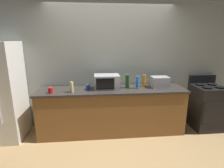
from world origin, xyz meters
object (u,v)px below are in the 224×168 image
at_px(microwave, 107,82).
at_px(mug_red, 51,90).
at_px(stove_range, 207,107).
at_px(bottle_wine, 127,81).
at_px(bottle_dish_soap, 144,81).
at_px(bottle_spray_cleaner, 138,82).
at_px(toaster_oven, 160,82).
at_px(refrigerator, 0,92).
at_px(bottle_vinegar, 72,87).
at_px(mug_blue, 88,87).

bearing_deg(microwave, mug_red, -168.71).
xyz_separation_m(stove_range, bottle_wine, (-1.70, 0.05, 0.57)).
bearing_deg(bottle_dish_soap, mug_red, -170.76).
distance_m(bottle_spray_cleaner, bottle_dish_soap, 0.21).
xyz_separation_m(stove_range, bottle_spray_cleaner, (-1.50, 0.00, 0.56)).
height_order(toaster_oven, bottle_wine, bottle_wine).
relative_size(bottle_wine, mug_red, 2.52).
xyz_separation_m(bottle_spray_cleaner, bottle_dish_soap, (0.16, 0.13, -0.00)).
bearing_deg(refrigerator, bottle_vinegar, -6.26).
distance_m(stove_range, bottle_spray_cleaner, 1.60).
bearing_deg(microwave, bottle_vinegar, -163.48).
xyz_separation_m(bottle_wine, bottle_dish_soap, (0.36, 0.08, -0.01)).
distance_m(stove_range, bottle_vinegar, 2.80).
bearing_deg(stove_range, bottle_dish_soap, 174.27).
bearing_deg(stove_range, toaster_oven, 176.67).
relative_size(bottle_dish_soap, mug_blue, 2.44).
height_order(refrigerator, toaster_oven, refrigerator).
distance_m(microwave, bottle_spray_cleaner, 0.60).
xyz_separation_m(bottle_spray_cleaner, mug_red, (-1.61, -0.16, -0.07)).
relative_size(toaster_oven, bottle_dish_soap, 1.42).
xyz_separation_m(toaster_oven, bottle_spray_cleaner, (-0.46, -0.06, 0.02)).
relative_size(bottle_vinegar, mug_red, 1.87).
height_order(bottle_dish_soap, bottle_vinegar, bottle_dish_soap).
height_order(stove_range, microwave, microwave).
bearing_deg(bottle_vinegar, bottle_wine, 10.49).
distance_m(toaster_oven, bottle_spray_cleaner, 0.47).
distance_m(bottle_dish_soap, mug_red, 1.80).
xyz_separation_m(toaster_oven, bottle_wine, (-0.66, -0.01, 0.03)).
bearing_deg(mug_red, bottle_dish_soap, 9.24).
distance_m(toaster_oven, mug_blue, 1.42).
relative_size(bottle_wine, bottle_vinegar, 1.35).
xyz_separation_m(bottle_wine, mug_blue, (-0.76, -0.03, -0.08)).
distance_m(stove_range, microwave, 2.17).
bearing_deg(toaster_oven, microwave, -179.34).
height_order(microwave, bottle_dish_soap, microwave).
relative_size(microwave, bottle_wine, 1.84).
xyz_separation_m(microwave, toaster_oven, (1.06, 0.01, -0.03)).
height_order(stove_range, mug_red, stove_range).
bearing_deg(refrigerator, stove_range, 0.00).
height_order(bottle_wine, bottle_vinegar, bottle_wine).
height_order(refrigerator, bottle_wine, refrigerator).
bearing_deg(microwave, toaster_oven, 0.66).
height_order(refrigerator, bottle_vinegar, refrigerator).
distance_m(refrigerator, toaster_oven, 3.02).
xyz_separation_m(stove_range, toaster_oven, (-1.04, 0.06, 0.54)).
bearing_deg(bottle_spray_cleaner, bottle_vinegar, -173.22).
xyz_separation_m(bottle_wine, bottle_vinegar, (-1.05, -0.19, -0.03)).
xyz_separation_m(toaster_oven, mug_blue, (-1.42, -0.04, -0.06)).
bearing_deg(stove_range, refrigerator, -180.00).
relative_size(stove_range, mug_red, 10.46).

